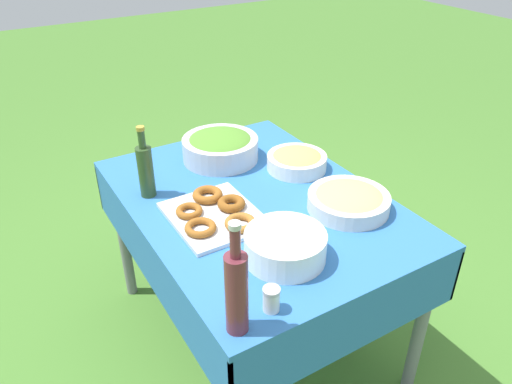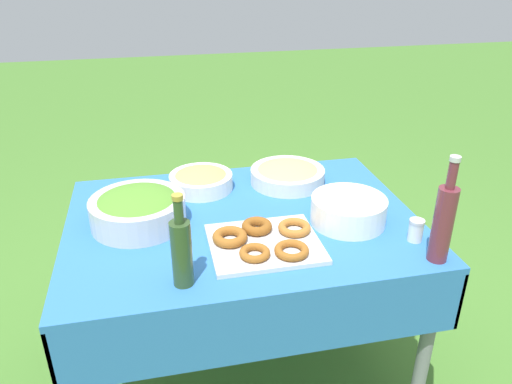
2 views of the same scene
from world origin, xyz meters
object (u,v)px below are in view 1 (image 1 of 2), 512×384
salad_bowl (220,146)px  wine_bottle (236,290)px  donut_platter (215,213)px  fruit_bowl (297,160)px  olive_oil_bottle (146,169)px  plate_stack (285,246)px  pasta_bowl (349,200)px

salad_bowl → wine_bottle: size_ratio=0.95×
donut_platter → fruit_bowl: 0.50m
salad_bowl → fruit_bowl: bearing=43.6°
salad_bowl → olive_oil_bottle: olive_oil_bottle is taller
olive_oil_bottle → wine_bottle: bearing=-3.1°
plate_stack → olive_oil_bottle: olive_oil_bottle is taller
plate_stack → olive_oil_bottle: size_ratio=0.92×
donut_platter → olive_oil_bottle: size_ratio=1.28×
fruit_bowl → wine_bottle: bearing=-44.9°
plate_stack → wine_bottle: (0.19, -0.28, 0.09)m
plate_stack → olive_oil_bottle: bearing=-158.4°
salad_bowl → wine_bottle: (0.93, -0.43, 0.08)m
olive_oil_bottle → fruit_bowl: size_ratio=1.14×
pasta_bowl → wine_bottle: wine_bottle is taller
olive_oil_bottle → pasta_bowl: bearing=51.5°
salad_bowl → fruit_bowl: salad_bowl is taller
wine_bottle → fruit_bowl: (-0.68, 0.67, -0.10)m
donut_platter → plate_stack: bearing=15.1°
salad_bowl → plate_stack: salad_bowl is taller
wine_bottle → fruit_bowl: size_ratio=1.38×
salad_bowl → plate_stack: 0.75m
olive_oil_bottle → wine_bottle: wine_bottle is taller
donut_platter → wine_bottle: (0.52, -0.20, 0.12)m
pasta_bowl → donut_platter: pasta_bowl is taller
pasta_bowl → wine_bottle: bearing=-64.5°
plate_stack → fruit_bowl: bearing=141.4°
plate_stack → wine_bottle: size_ratio=0.76×
wine_bottle → donut_platter: bearing=159.4°
pasta_bowl → wine_bottle: (0.31, -0.66, 0.10)m
pasta_bowl → fruit_bowl: bearing=177.4°
pasta_bowl → plate_stack: bearing=-71.7°
plate_stack → olive_oil_bottle: (-0.61, -0.24, 0.07)m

